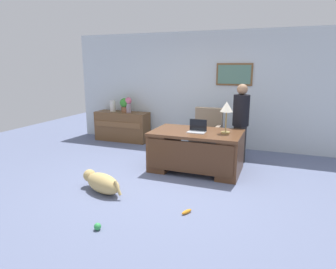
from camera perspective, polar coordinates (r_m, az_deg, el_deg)
The scene contains 14 objects.
ground_plane at distance 5.06m, azimuth 0.35°, elevation -9.16°, with size 12.00×12.00×0.00m, color slate.
back_wall at distance 7.20m, azimuth 7.80°, elevation 8.49°, with size 7.00×0.16×2.70m.
desk at distance 5.51m, azimuth 5.39°, elevation -2.94°, with size 1.63×1.00×0.74m.
credenza at distance 7.81m, azimuth -8.78°, elevation 1.58°, with size 1.40×0.50×0.75m.
armchair at distance 6.48m, azimuth 7.46°, elevation 0.07°, with size 0.60×0.59×1.03m.
person_standing at distance 6.07m, azimuth 13.78°, elevation 2.18°, with size 0.32×0.32×1.58m.
dog_lying at distance 4.76m, azimuth -12.67°, elevation -8.99°, with size 0.84×0.53×0.30m.
laptop at distance 5.39m, azimuth 5.65°, elevation 1.06°, with size 0.32×0.22×0.22m.
desk_lamp at distance 5.31m, azimuth 11.21°, elevation 4.90°, with size 0.22×0.22×0.57m.
vase_with_flowers at distance 7.62m, azimuth -7.64°, elevation 5.84°, with size 0.17×0.17×0.38m.
vase_empty at distance 7.86m, azimuth -10.60°, elevation 5.42°, with size 0.15×0.15×0.29m, color silver.
potted_plant at distance 7.67m, azimuth -8.35°, elevation 5.74°, with size 0.24×0.24×0.36m.
dog_toy_ball at distance 3.80m, azimuth -13.41°, elevation -16.85°, with size 0.09×0.09×0.09m, color green.
dog_toy_bone at distance 4.08m, azimuth 3.62°, elevation -14.61°, with size 0.17×0.05×0.05m, color orange.
Camera 1 is at (1.65, -4.38, 1.92)m, focal length 31.66 mm.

